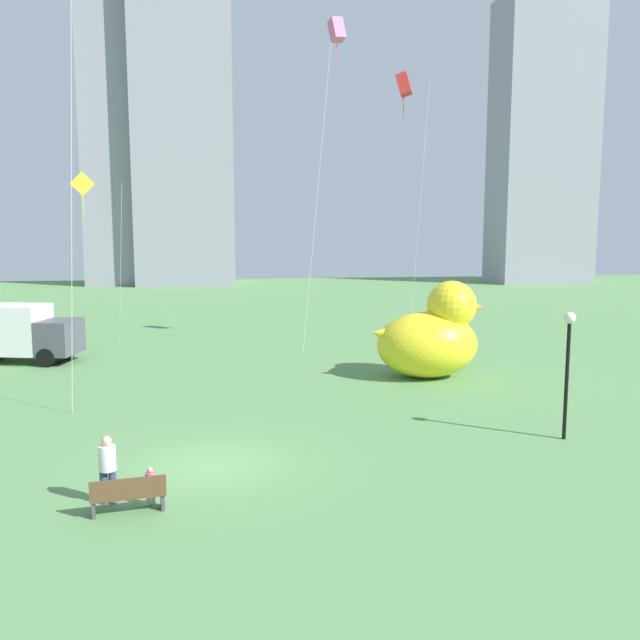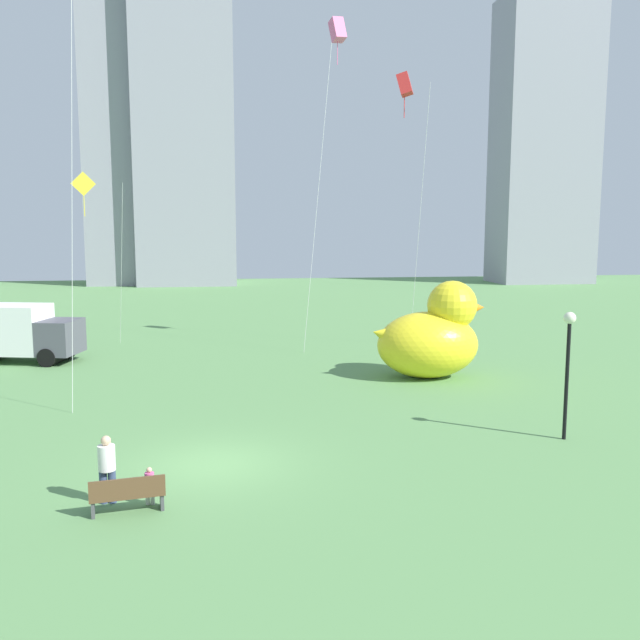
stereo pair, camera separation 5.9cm
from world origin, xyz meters
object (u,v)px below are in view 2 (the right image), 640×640
object	(u,v)px
kite_red	(405,87)
kite_pink	(337,33)
person_adult	(107,466)
kite_yellow	(86,191)
person_child	(150,484)
park_bench	(128,494)
giant_inflatable_duck	(432,337)
box_truck	(17,333)
lamppost	(568,350)

from	to	relation	value
kite_red	kite_pink	bearing A→B (deg)	-172.71
person_adult	kite_yellow	world-z (taller)	kite_yellow
person_child	kite_yellow	bearing A→B (deg)	103.92
park_bench	kite_yellow	world-z (taller)	kite_yellow
kite_yellow	giant_inflatable_duck	bearing A→B (deg)	-28.92
park_bench	person_child	bearing A→B (deg)	46.30
person_child	box_truck	world-z (taller)	box_truck
box_truck	kite_yellow	bearing A→B (deg)	42.45
park_bench	kite_red	size ratio (longest dim) A/B	0.12
kite_yellow	person_child	bearing A→B (deg)	-76.08
lamppost	kite_yellow	bearing A→B (deg)	134.30
giant_inflatable_duck	kite_yellow	world-z (taller)	kite_yellow
park_bench	person_child	size ratio (longest dim) A/B	1.90
lamppost	kite_red	xyz separation A→B (m)	(-1.06, 16.46, 11.11)
kite_red	box_truck	bearing A→B (deg)	-177.01
kite_red	kite_yellow	distance (m)	17.69
person_child	kite_yellow	world-z (taller)	kite_yellow
giant_inflatable_duck	kite_red	size ratio (longest dim) A/B	0.35
park_bench	kite_red	bearing A→B (deg)	59.93
giant_inflatable_duck	kite_red	xyz separation A→B (m)	(0.47, 7.20, 12.13)
person_child	kite_red	distance (m)	26.59
park_bench	lamppost	world-z (taller)	lamppost
lamppost	box_truck	bearing A→B (deg)	143.56
kite_red	kite_yellow	bearing A→B (deg)	173.90
park_bench	lamppost	distance (m)	13.67
kite_red	kite_yellow	size ratio (longest dim) A/B	1.54
park_bench	box_truck	xyz separation A→B (m)	(-8.02, 19.37, 0.96)
kite_yellow	kite_red	bearing A→B (deg)	-6.10
kite_pink	person_child	bearing A→B (deg)	-111.52
person_child	box_truck	size ratio (longest dim) A/B	0.15
person_child	box_truck	distance (m)	20.73
lamppost	box_truck	distance (m)	26.01
park_bench	lamppost	bearing A→B (deg)	17.03
park_bench	person_adult	world-z (taller)	person_adult
kite_pink	lamppost	bearing A→B (deg)	-73.46
lamppost	box_truck	world-z (taller)	lamppost
person_adult	lamppost	distance (m)	13.96
park_bench	kite_pink	size ratio (longest dim) A/B	0.10
box_truck	kite_red	distance (m)	23.48
giant_inflatable_duck	lamppost	xyz separation A→B (m)	(1.53, -9.26, 1.02)
lamppost	kite_pink	xyz separation A→B (m)	(-4.75, 15.99, 13.54)
park_bench	box_truck	world-z (taller)	box_truck
giant_inflatable_duck	box_truck	world-z (taller)	giant_inflatable_duck
park_bench	person_adult	distance (m)	1.02
person_child	park_bench	bearing A→B (deg)	-133.70
lamppost	person_child	bearing A→B (deg)	-164.39
person_adult	kite_pink	xyz separation A→B (m)	(8.69, 19.22, 15.47)
box_truck	kite_yellow	xyz separation A→B (m)	(3.09, 2.82, 7.13)
person_adult	giant_inflatable_duck	bearing A→B (deg)	46.35
box_truck	person_child	bearing A→B (deg)	-65.86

